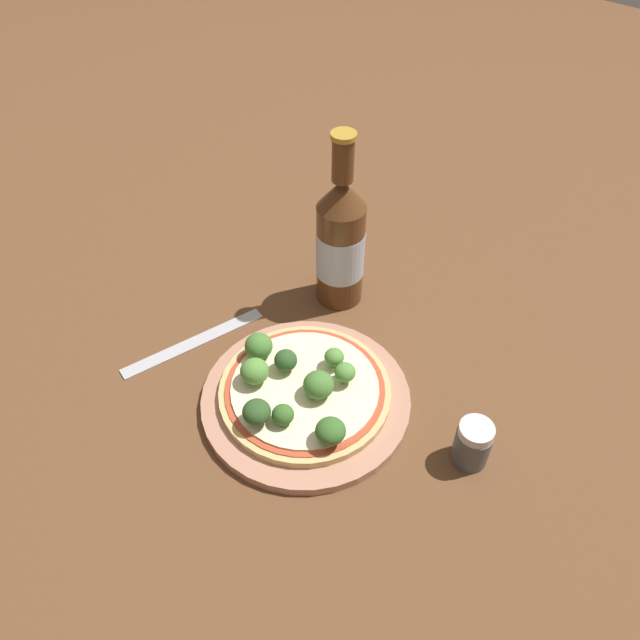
% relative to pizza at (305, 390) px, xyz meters
% --- Properties ---
extents(ground_plane, '(3.00, 3.00, 0.00)m').
position_rel_pizza_xyz_m(ground_plane, '(-0.01, 0.01, -0.02)').
color(ground_plane, brown).
extents(plate, '(0.24, 0.24, 0.01)m').
position_rel_pizza_xyz_m(plate, '(0.00, -0.00, -0.01)').
color(plate, tan).
rests_on(plate, ground_plane).
extents(pizza, '(0.20, 0.20, 0.01)m').
position_rel_pizza_xyz_m(pizza, '(0.00, 0.00, 0.00)').
color(pizza, tan).
rests_on(pizza, plate).
extents(broccoli_floret_0, '(0.03, 0.03, 0.03)m').
position_rel_pizza_xyz_m(broccoli_floret_0, '(-0.05, -0.03, 0.02)').
color(broccoli_floret_0, '#7A9E5B').
rests_on(broccoli_floret_0, pizza).
extents(broccoli_floret_1, '(0.02, 0.02, 0.02)m').
position_rel_pizza_xyz_m(broccoli_floret_1, '(0.01, -0.05, 0.02)').
color(broccoli_floret_1, '#7A9E5B').
rests_on(broccoli_floret_1, pizza).
extents(broccoli_floret_2, '(0.02, 0.02, 0.03)m').
position_rel_pizza_xyz_m(broccoli_floret_2, '(0.01, 0.05, 0.02)').
color(broccoli_floret_2, '#7A9E5B').
rests_on(broccoli_floret_2, pizza).
extents(broccoli_floret_3, '(0.02, 0.02, 0.03)m').
position_rel_pizza_xyz_m(broccoli_floret_3, '(0.03, 0.03, 0.02)').
color(broccoli_floret_3, '#7A9E5B').
rests_on(broccoli_floret_3, pizza).
extents(broccoli_floret_4, '(0.03, 0.03, 0.03)m').
position_rel_pizza_xyz_m(broccoli_floret_4, '(-0.07, 0.00, 0.02)').
color(broccoli_floret_4, '#7A9E5B').
rests_on(broccoli_floret_4, pizza).
extents(broccoli_floret_5, '(0.03, 0.03, 0.03)m').
position_rel_pizza_xyz_m(broccoli_floret_5, '(-0.03, 0.00, 0.02)').
color(broccoli_floret_5, '#7A9E5B').
rests_on(broccoli_floret_5, pizza).
extents(broccoli_floret_6, '(0.03, 0.03, 0.03)m').
position_rel_pizza_xyz_m(broccoli_floret_6, '(0.07, -0.04, 0.02)').
color(broccoli_floret_6, '#7A9E5B').
rests_on(broccoli_floret_6, pizza).
extents(broccoli_floret_7, '(0.03, 0.03, 0.03)m').
position_rel_pizza_xyz_m(broccoli_floret_7, '(-0.01, -0.07, 0.03)').
color(broccoli_floret_7, '#7A9E5B').
rests_on(broccoli_floret_7, pizza).
extents(broccoli_floret_8, '(0.03, 0.03, 0.03)m').
position_rel_pizza_xyz_m(broccoli_floret_8, '(0.02, 0.00, 0.02)').
color(broccoli_floret_8, '#7A9E5B').
rests_on(broccoli_floret_8, pizza).
extents(beer_bottle, '(0.06, 0.06, 0.24)m').
position_rel_pizza_xyz_m(beer_bottle, '(-0.08, 0.16, 0.07)').
color(beer_bottle, '#563319').
rests_on(beer_bottle, ground_plane).
extents(pepper_shaker, '(0.04, 0.04, 0.06)m').
position_rel_pizza_xyz_m(pepper_shaker, '(0.19, 0.06, 0.01)').
color(pepper_shaker, '#4C4C51').
rests_on(pepper_shaker, ground_plane).
extents(fork, '(0.07, 0.19, 0.00)m').
position_rel_pizza_xyz_m(fork, '(-0.17, -0.02, -0.02)').
color(fork, '#B2B2B7').
rests_on(fork, ground_plane).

